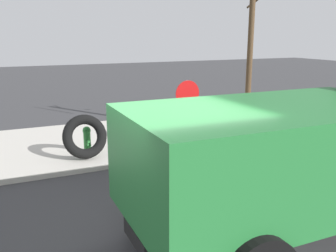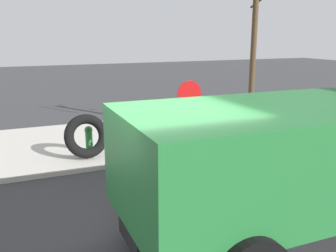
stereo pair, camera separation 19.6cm
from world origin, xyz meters
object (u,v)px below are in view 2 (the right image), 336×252
stop_sign (189,102)px  loose_tire (86,136)px  bare_tree (254,45)px  dump_truck_green (332,145)px  fire_hydrant (89,138)px

stop_sign → loose_tire: bearing=174.7°
stop_sign → bare_tree: bare_tree is taller
loose_tire → dump_truck_green: size_ratio=0.17×
loose_tire → dump_truck_green: 6.31m
loose_tire → bare_tree: size_ratio=0.21×
fire_hydrant → bare_tree: size_ratio=0.14×
stop_sign → dump_truck_green: 5.10m
fire_hydrant → stop_sign: (2.83, -0.73, 0.99)m
dump_truck_green → bare_tree: bare_tree is taller
fire_hydrant → loose_tire: size_ratio=0.64×
fire_hydrant → stop_sign: bearing=-14.5°
bare_tree → loose_tire: bearing=-175.5°
stop_sign → dump_truck_green: (0.24, -5.09, 0.05)m
fire_hydrant → dump_truck_green: bearing=-62.2°
loose_tire → dump_truck_green: bearing=-59.0°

